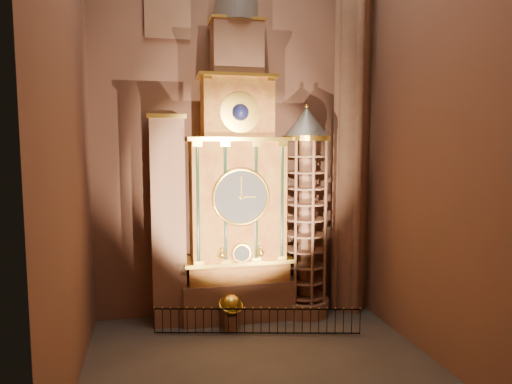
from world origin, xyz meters
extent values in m
plane|color=#383330|center=(0.00, 0.00, 0.00)|extent=(14.00, 14.00, 0.00)
plane|color=brown|center=(0.00, 6.00, 11.00)|extent=(22.00, 0.00, 22.00)
plane|color=brown|center=(-7.00, 0.00, 11.00)|extent=(0.00, 22.00, 22.00)
plane|color=brown|center=(7.00, 0.00, 11.00)|extent=(0.00, 22.00, 22.00)
cube|color=#8C634C|center=(0.00, 5.00, 1.00)|extent=(5.60, 2.20, 2.00)
cube|color=maroon|center=(0.00, 5.00, 2.50)|extent=(5.00, 2.00, 1.00)
cube|color=#FFD84B|center=(0.00, 4.95, 3.05)|extent=(5.40, 2.30, 0.18)
cube|color=maroon|center=(0.00, 5.00, 6.00)|extent=(4.60, 2.00, 6.00)
cylinder|color=black|center=(-2.05, 4.14, 6.00)|extent=(0.32, 0.32, 5.60)
cylinder|color=black|center=(-0.75, 4.14, 6.00)|extent=(0.32, 0.32, 5.60)
cylinder|color=black|center=(0.75, 4.14, 6.00)|extent=(0.32, 0.32, 5.60)
cylinder|color=black|center=(2.05, 4.14, 6.00)|extent=(0.32, 0.32, 5.60)
cube|color=#FFD84B|center=(0.00, 4.95, 9.05)|extent=(5.00, 2.25, 0.18)
cylinder|color=#2D3033|center=(0.00, 3.99, 6.30)|extent=(2.60, 0.12, 2.60)
torus|color=#FFD84B|center=(0.00, 3.94, 6.30)|extent=(2.80, 0.16, 2.80)
cylinder|color=#FFD84B|center=(0.00, 3.84, 3.60)|extent=(0.90, 0.10, 0.90)
sphere|color=#FFD84B|center=(-0.95, 3.89, 3.55)|extent=(0.36, 0.36, 0.36)
sphere|color=#FFD84B|center=(0.95, 3.89, 3.55)|extent=(0.36, 0.36, 0.36)
cube|color=maroon|center=(0.00, 5.00, 10.50)|extent=(3.40, 1.80, 3.00)
sphere|color=#0C123E|center=(0.00, 4.09, 10.30)|extent=(0.80, 0.80, 0.80)
cube|color=#FFD84B|center=(0.00, 4.95, 12.05)|extent=(3.80, 2.00, 0.15)
cube|color=#8C634C|center=(0.00, 5.00, 13.30)|extent=(2.40, 1.60, 2.60)
sphere|color=slate|center=(0.00, 5.00, 15.40)|extent=(2.10, 2.10, 2.10)
cube|color=#8C634C|center=(-3.40, 5.00, 5.00)|extent=(1.60, 1.40, 10.00)
cube|color=#FFD84B|center=(-3.40, 4.58, 3.00)|extent=(1.35, 0.10, 2.10)
cube|color=#4D2314|center=(-3.40, 4.52, 3.00)|extent=(1.05, 0.04, 1.75)
cube|color=#FFD84B|center=(-3.40, 4.58, 5.60)|extent=(1.35, 0.10, 2.10)
cube|color=#4D2314|center=(-3.40, 4.52, 5.60)|extent=(1.05, 0.04, 1.75)
cube|color=#FFD84B|center=(-3.40, 4.58, 8.20)|extent=(1.35, 0.10, 2.10)
cube|color=#4D2314|center=(-3.40, 4.52, 8.20)|extent=(1.05, 0.04, 1.75)
cube|color=#FFD84B|center=(-3.40, 5.00, 10.10)|extent=(1.80, 1.60, 0.20)
cylinder|color=#8C634C|center=(3.50, 4.70, 0.40)|extent=(2.50, 2.50, 0.80)
cylinder|color=#8C634C|center=(3.50, 4.70, 4.90)|extent=(0.70, 0.70, 8.20)
cylinder|color=#FFD84B|center=(3.50, 4.70, 9.10)|extent=(2.40, 2.40, 0.25)
cone|color=slate|center=(3.50, 4.70, 9.90)|extent=(2.30, 2.30, 1.50)
sphere|color=#FFD84B|center=(3.50, 4.70, 10.70)|extent=(0.20, 0.20, 0.20)
cylinder|color=#8C634C|center=(6.10, 5.00, 11.00)|extent=(1.60, 1.60, 22.00)
cylinder|color=#8C634C|center=(6.90, 5.00, 11.00)|extent=(0.44, 0.44, 22.00)
cylinder|color=#8C634C|center=(5.30, 5.00, 11.00)|extent=(0.44, 0.44, 22.00)
cylinder|color=#8C634C|center=(6.10, 5.80, 11.00)|extent=(0.44, 0.44, 22.00)
cylinder|color=#8C634C|center=(6.10, 4.20, 11.00)|extent=(0.44, 0.44, 22.00)
cylinder|color=#8C634C|center=(-0.60, 3.44, 0.38)|extent=(0.64, 0.64, 0.75)
sphere|color=gold|center=(-0.60, 3.44, 1.23)|extent=(0.97, 0.97, 0.97)
torus|color=gold|center=(-0.60, 3.44, 1.23)|extent=(1.49, 1.44, 0.52)
cube|color=black|center=(0.46, 2.58, 1.25)|extent=(9.26, 2.26, 0.05)
cube|color=black|center=(0.46, 2.58, 0.11)|extent=(9.26, 2.26, 0.05)
camera|label=1|loc=(-4.13, -17.21, 8.82)|focal=32.00mm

